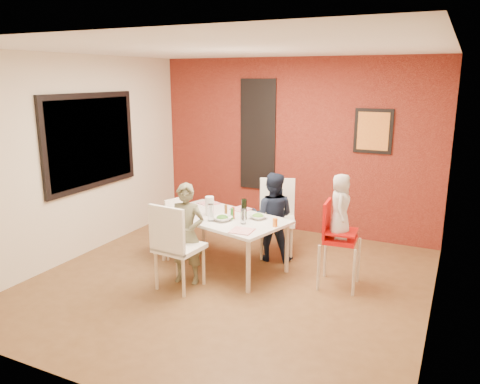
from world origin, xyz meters
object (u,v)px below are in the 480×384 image
at_px(dining_table, 223,221).
at_px(chair_near, 174,243).
at_px(high_chair, 336,236).
at_px(chair_far, 277,213).
at_px(child_far, 273,217).
at_px(toddler, 340,206).
at_px(chair_left, 173,223).
at_px(child_near, 187,234).
at_px(paper_towel_roll, 210,206).
at_px(wine_bottle, 244,209).

relative_size(dining_table, chair_near, 1.75).
bearing_deg(chair_near, high_chair, -145.74).
distance_m(chair_far, child_far, 0.25).
bearing_deg(toddler, chair_left, 78.75).
bearing_deg(chair_near, child_near, -86.89).
distance_m(child_near, toddler, 1.82).
bearing_deg(dining_table, toddler, 2.28).
relative_size(chair_far, paper_towel_roll, 4.17).
bearing_deg(paper_towel_roll, high_chair, 3.32).
bearing_deg(wine_bottle, high_chair, 2.83).
bearing_deg(paper_towel_roll, chair_far, 52.19).
relative_size(high_chair, child_far, 0.86).
xyz_separation_m(chair_near, paper_towel_roll, (0.00, 0.82, 0.22)).
height_order(dining_table, paper_towel_roll, paper_towel_roll).
height_order(toddler, wine_bottle, toddler).
bearing_deg(wine_bottle, chair_far, 78.91).
bearing_deg(high_chair, dining_table, 87.44).
height_order(chair_near, chair_far, chair_far).
distance_m(dining_table, paper_towel_roll, 0.25).
bearing_deg(chair_far, child_near, -134.95).
bearing_deg(chair_far, wine_bottle, -121.88).
bearing_deg(high_chair, chair_left, 85.96).
bearing_deg(child_far, wine_bottle, 59.85).
height_order(chair_near, toddler, toddler).
relative_size(chair_far, child_far, 0.87).
distance_m(child_far, toddler, 1.16).
xyz_separation_m(child_near, toddler, (1.65, 0.67, 0.37)).
xyz_separation_m(wine_bottle, paper_towel_roll, (-0.47, -0.04, -0.01)).
height_order(dining_table, chair_far, chair_far).
xyz_separation_m(dining_table, wine_bottle, (0.30, -0.00, 0.19)).
distance_m(child_near, wine_bottle, 0.79).
xyz_separation_m(chair_far, chair_left, (-1.24, -0.73, -0.11)).
relative_size(dining_table, child_far, 1.51).
distance_m(chair_near, toddler, 1.93).
bearing_deg(chair_left, paper_towel_roll, 103.01).
bearing_deg(chair_left, child_near, 63.69).
bearing_deg(high_chair, chair_near, 114.63).
xyz_separation_m(chair_near, child_far, (0.65, 1.37, 0.02)).
bearing_deg(chair_near, child_far, -110.60).
height_order(chair_far, paper_towel_roll, chair_far).
xyz_separation_m(chair_left, wine_bottle, (1.09, -0.03, 0.34)).
bearing_deg(high_chair, child_far, 60.37).
bearing_deg(paper_towel_roll, dining_table, 13.10).
distance_m(toddler, wine_bottle, 1.20).
distance_m(chair_near, chair_far, 1.73).
distance_m(child_far, paper_towel_roll, 0.87).
height_order(chair_near, high_chair, chair_near).
distance_m(dining_table, chair_near, 0.88).
xyz_separation_m(chair_left, child_far, (1.27, 0.48, 0.13)).
distance_m(chair_left, wine_bottle, 1.14).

